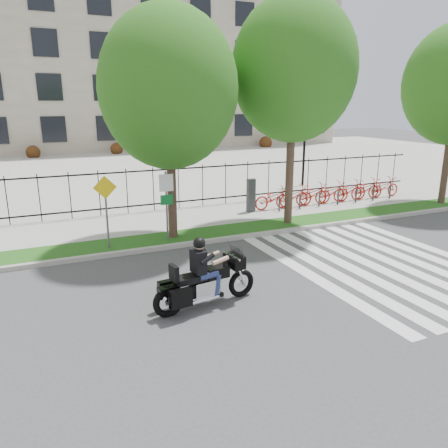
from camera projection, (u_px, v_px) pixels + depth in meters
name	position (u px, v px, depth m)	size (l,w,h in m)	color
ground	(244.00, 288.00, 12.02)	(120.00, 120.00, 0.00)	#3C3C3F
curb	(193.00, 243.00, 15.60)	(60.00, 0.20, 0.15)	#9D9A94
grass_verge	(185.00, 237.00, 16.35)	(60.00, 1.50, 0.15)	#204B12
sidewalk	(166.00, 221.00, 18.54)	(60.00, 3.50, 0.15)	gray
plaza	(100.00, 168.00, 33.97)	(80.00, 34.00, 0.10)	gray
crosswalk_stripes	(379.00, 263.00, 13.92)	(5.70, 8.00, 0.01)	silver
iron_fence	(153.00, 189.00, 19.79)	(30.00, 0.06, 2.00)	black
office_building	(65.00, 56.00, 48.81)	(60.00, 21.90, 20.15)	gray
lamp_post_right	(305.00, 133.00, 25.65)	(1.06, 0.70, 4.25)	black
street_tree_1	(169.00, 89.00, 14.74)	(4.75, 4.75, 7.97)	#3D2921
street_tree_2	(294.00, 70.00, 16.50)	(4.77, 4.77, 8.75)	#3D2921
bike_share_station	(331.00, 192.00, 21.47)	(8.96, 0.88, 1.50)	#2D2D33
sign_pole_regulatory	(166.00, 197.00, 15.27)	(0.50, 0.09, 2.50)	#59595B
sign_pole_warning	(106.00, 202.00, 14.45)	(0.78, 0.09, 2.49)	#59595B
motorcycle_rider	(206.00, 279.00, 10.78)	(2.85, 0.99, 2.21)	black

